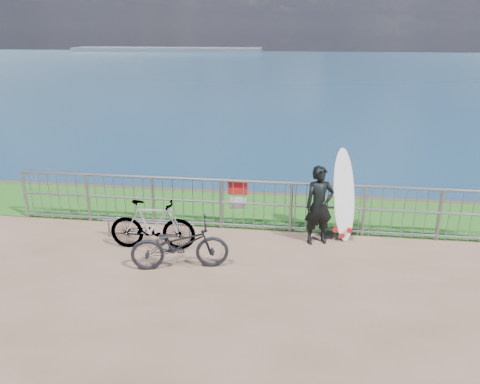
# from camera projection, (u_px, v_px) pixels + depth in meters

# --- Properties ---
(grass_strip) EXTENTS (120.00, 120.00, 0.00)m
(grass_strip) POSITION_uv_depth(u_px,v_px,m) (250.00, 210.00, 11.16)
(grass_strip) COLOR #1D5718
(grass_strip) RESTS_ON ground
(seascape) EXTENTS (260.00, 260.00, 5.00)m
(seascape) POSITION_uv_depth(u_px,v_px,m) (168.00, 52.00, 153.19)
(seascape) COLOR brown
(seascape) RESTS_ON ground
(railing) EXTENTS (10.06, 0.10, 1.13)m
(railing) POSITION_uv_depth(u_px,v_px,m) (245.00, 204.00, 9.94)
(railing) COLOR gray
(railing) RESTS_ON ground
(surfer) EXTENTS (0.68, 0.56, 1.61)m
(surfer) POSITION_uv_depth(u_px,v_px,m) (319.00, 205.00, 9.26)
(surfer) COLOR black
(surfer) RESTS_ON ground
(surfboard) EXTENTS (0.65, 0.62, 1.90)m
(surfboard) POSITION_uv_depth(u_px,v_px,m) (344.00, 199.00, 9.43)
(surfboard) COLOR white
(surfboard) RESTS_ON ground
(bicycle_near) EXTENTS (1.85, 1.01, 0.92)m
(bicycle_near) POSITION_uv_depth(u_px,v_px,m) (180.00, 245.00, 8.38)
(bicycle_near) COLOR black
(bicycle_near) RESTS_ON ground
(bicycle_far) EXTENTS (1.71, 0.57, 1.01)m
(bicycle_far) POSITION_uv_depth(u_px,v_px,m) (152.00, 225.00, 9.10)
(bicycle_far) COLOR black
(bicycle_far) RESTS_ON ground
(bike_rack) EXTENTS (1.92, 0.05, 0.40)m
(bike_rack) POSITION_uv_depth(u_px,v_px,m) (149.00, 224.00, 9.56)
(bike_rack) COLOR gray
(bike_rack) RESTS_ON ground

